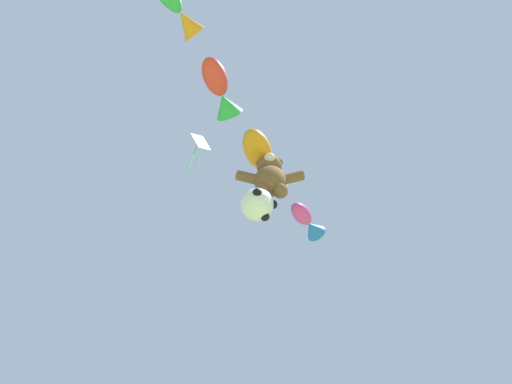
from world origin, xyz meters
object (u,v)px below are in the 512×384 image
object	(u,v)px
fish_kite_tangerine	(263,164)
diamond_kite	(200,145)
fish_kite_magenta	(307,221)
fish_kite_crimson	(221,91)
soccer_ball_kite	(257,205)
fish_kite_emerald	(177,7)
teddy_bear_kite	(270,176)

from	to	relation	value
fish_kite_tangerine	diamond_kite	world-z (taller)	diamond_kite
fish_kite_magenta	fish_kite_crimson	bearing A→B (deg)	-121.35
soccer_ball_kite	fish_kite_emerald	size ratio (longest dim) A/B	0.58
fish_kite_emerald	soccer_ball_kite	bearing A→B (deg)	66.15
soccer_ball_kite	teddy_bear_kite	bearing A→B (deg)	-22.49
fish_kite_emerald	diamond_kite	size ratio (longest dim) A/B	0.63
teddy_bear_kite	fish_kite_tangerine	world-z (taller)	fish_kite_tangerine
fish_kite_magenta	diamond_kite	size ratio (longest dim) A/B	0.62
diamond_kite	fish_kite_crimson	bearing A→B (deg)	-66.97
teddy_bear_kite	fish_kite_tangerine	xyz separation A→B (m)	(-0.17, 0.23, 1.18)
fish_kite_emerald	diamond_kite	bearing A→B (deg)	91.97
soccer_ball_kite	fish_kite_emerald	bearing A→B (deg)	-113.85
fish_kite_tangerine	fish_kite_emerald	bearing A→B (deg)	-115.63
fish_kite_crimson	fish_kite_emerald	distance (m)	2.37
teddy_bear_kite	soccer_ball_kite	bearing A→B (deg)	157.51
fish_kite_magenta	diamond_kite	distance (m)	4.98
fish_kite_crimson	diamond_kite	size ratio (longest dim) A/B	0.67
fish_kite_crimson	diamond_kite	bearing A→B (deg)	113.03
fish_kite_magenta	fish_kite_tangerine	world-z (taller)	fish_kite_tangerine
diamond_kite	teddy_bear_kite	bearing A→B (deg)	-8.17
teddy_bear_kite	soccer_ball_kite	size ratio (longest dim) A/B	2.08
fish_kite_emerald	fish_kite_magenta	bearing A→B (deg)	60.81
fish_kite_tangerine	fish_kite_crimson	distance (m)	2.83
teddy_bear_kite	fish_kite_magenta	distance (m)	3.01
teddy_bear_kite	fish_kite_tangerine	bearing A→B (deg)	127.03
fish_kite_magenta	fish_kite_tangerine	xyz separation A→B (m)	(-1.61, -2.23, 0.22)
teddy_bear_kite	soccer_ball_kite	world-z (taller)	teddy_bear_kite
soccer_ball_kite	fish_kite_tangerine	bearing A→B (deg)	18.84
fish_kite_crimson	soccer_ball_kite	bearing A→B (deg)	66.38
fish_kite_crimson	fish_kite_emerald	size ratio (longest dim) A/B	1.06
teddy_bear_kite	fish_kite_tangerine	size ratio (longest dim) A/B	0.84
teddy_bear_kite	soccer_ball_kite	distance (m)	1.35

